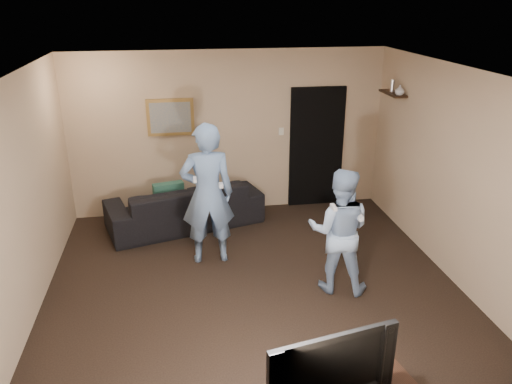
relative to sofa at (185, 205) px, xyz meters
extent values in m
plane|color=black|center=(0.77, -1.96, -0.34)|extent=(5.00, 5.00, 0.00)
cube|color=silver|center=(0.77, -1.96, 2.26)|extent=(5.00, 5.00, 0.04)
cube|color=tan|center=(0.77, 0.54, 0.96)|extent=(5.00, 0.04, 2.60)
cube|color=tan|center=(0.77, -4.46, 0.96)|extent=(5.00, 0.04, 2.60)
cube|color=tan|center=(-1.73, -1.96, 0.96)|extent=(0.04, 5.00, 2.60)
cube|color=tan|center=(3.27, -1.96, 0.96)|extent=(0.04, 5.00, 2.60)
imported|color=black|center=(0.00, 0.00, 0.00)|extent=(2.49, 1.50, 0.68)
cube|color=#17463A|center=(-0.23, 0.00, 0.14)|extent=(0.48, 0.25, 0.46)
cube|color=olive|center=(-0.13, 0.51, 1.26)|extent=(0.72, 0.05, 0.57)
cube|color=slate|center=(-0.13, 0.49, 1.26)|extent=(0.62, 0.01, 0.47)
cube|color=black|center=(2.22, 0.51, 0.66)|extent=(0.90, 0.06, 2.00)
cube|color=silver|center=(1.62, 0.51, 0.96)|extent=(0.08, 0.02, 0.12)
cube|color=black|center=(3.16, -0.16, 1.65)|extent=(0.20, 0.60, 0.03)
imported|color=silver|center=(3.16, -0.38, 1.74)|extent=(0.17, 0.17, 0.14)
cylinder|color=silver|center=(3.16, -0.12, 1.75)|extent=(0.06, 0.06, 0.18)
imported|color=black|center=(0.95, -4.28, 0.47)|extent=(1.04, 0.34, 0.60)
imported|color=#6787B3|center=(0.29, -1.15, 0.61)|extent=(0.70, 0.46, 1.90)
cube|color=white|center=(0.13, -1.37, 0.90)|extent=(0.04, 0.14, 0.04)
cube|color=white|center=(0.45, -1.37, 0.81)|extent=(0.05, 0.09, 0.05)
imported|color=#93B0D6|center=(1.76, -2.11, 0.43)|extent=(0.91, 0.81, 1.54)
cube|color=white|center=(1.60, -2.33, 0.84)|extent=(0.04, 0.14, 0.04)
cube|color=white|center=(1.92, -2.33, 0.69)|extent=(0.05, 0.09, 0.05)
camera|label=1|loc=(-0.07, -7.16, 3.03)|focal=35.00mm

